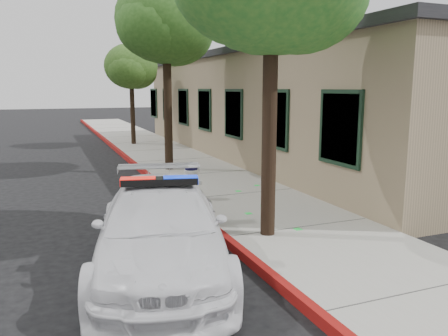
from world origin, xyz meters
TOP-DOWN VIEW (x-y plane):
  - ground at (0.00, 0.00)m, footprint 120.00×120.00m
  - sidewalk at (1.60, 3.00)m, footprint 3.20×60.00m
  - red_curb at (0.06, 3.00)m, footprint 0.14×60.00m
  - clapboard_building at (6.69, 9.00)m, footprint 7.30×20.89m
  - police_car at (-1.33, -0.71)m, footprint 2.96×5.04m
  - fire_hydrant at (0.35, 2.98)m, footprint 0.51×0.45m
  - street_tree_mid at (0.91, 7.21)m, footprint 3.30×3.29m
  - street_tree_far at (1.13, 14.51)m, footprint 2.56×2.60m

SIDE VIEW (x-z plane):
  - ground at x=0.00m, z-range 0.00..0.00m
  - sidewalk at x=1.60m, z-range 0.00..0.15m
  - red_curb at x=0.06m, z-range 0.00..0.16m
  - fire_hydrant at x=0.35m, z-range 0.15..1.05m
  - police_car at x=-1.33m, z-range -0.06..1.43m
  - clapboard_building at x=6.69m, z-range 0.01..4.25m
  - street_tree_far at x=1.13m, z-range 1.35..6.11m
  - street_tree_mid at x=0.91m, z-range 1.72..7.89m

